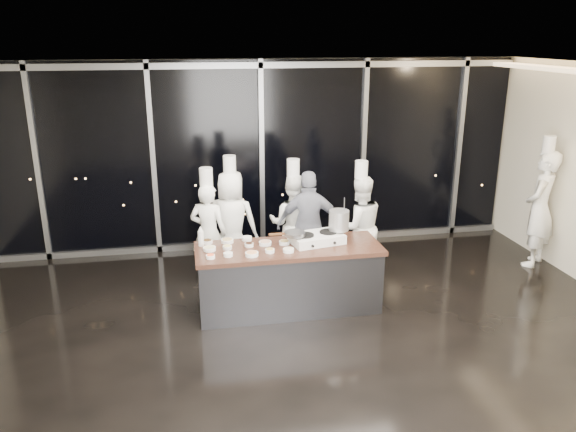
# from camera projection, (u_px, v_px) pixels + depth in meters

# --- Properties ---
(ground) EXTENTS (9.00, 9.00, 0.00)m
(ground) POSITION_uv_depth(u_px,v_px,m) (302.00, 341.00, 6.84)
(ground) COLOR black
(ground) RESTS_ON ground
(room_shell) EXTENTS (9.02, 7.02, 3.21)m
(room_shell) POSITION_uv_depth(u_px,v_px,m) (319.00, 161.00, 6.18)
(room_shell) COLOR beige
(room_shell) RESTS_ON ground
(window_wall) EXTENTS (8.90, 0.11, 3.20)m
(window_wall) POSITION_uv_depth(u_px,v_px,m) (261.00, 156.00, 9.56)
(window_wall) COLOR black
(window_wall) RESTS_ON ground
(demo_counter) EXTENTS (2.46, 0.86, 0.90)m
(demo_counter) POSITION_uv_depth(u_px,v_px,m) (289.00, 278.00, 7.55)
(demo_counter) COLOR #38383D
(demo_counter) RESTS_ON ground
(stove) EXTENTS (0.76, 0.55, 0.14)m
(stove) POSITION_uv_depth(u_px,v_px,m) (317.00, 238.00, 7.54)
(stove) COLOR silver
(stove) RESTS_ON demo_counter
(frying_pan) EXTENTS (0.51, 0.33, 0.05)m
(frying_pan) POSITION_uv_depth(u_px,v_px,m) (294.00, 234.00, 7.41)
(frying_pan) COLOR slate
(frying_pan) RESTS_ON stove
(stock_pot) EXTENTS (0.32, 0.32, 0.27)m
(stock_pot) POSITION_uv_depth(u_px,v_px,m) (339.00, 220.00, 7.59)
(stock_pot) COLOR #AFAFB1
(stock_pot) RESTS_ON stove
(prep_bowls) EXTENTS (1.41, 0.73, 0.05)m
(prep_bowls) POSITION_uv_depth(u_px,v_px,m) (250.00, 246.00, 7.35)
(prep_bowls) COLOR white
(prep_bowls) RESTS_ON demo_counter
(squeeze_bottle) EXTENTS (0.08, 0.08, 0.28)m
(squeeze_bottle) POSITION_uv_depth(u_px,v_px,m) (201.00, 236.00, 7.40)
(squeeze_bottle) COLOR silver
(squeeze_bottle) RESTS_ON demo_counter
(chef_far_left) EXTENTS (0.66, 0.55, 1.76)m
(chef_far_left) POSITION_uv_depth(u_px,v_px,m) (209.00, 232.00, 8.29)
(chef_far_left) COLOR white
(chef_far_left) RESTS_ON ground
(chef_left) EXTENTS (0.92, 0.75, 1.87)m
(chef_left) POSITION_uv_depth(u_px,v_px,m) (231.00, 222.00, 8.59)
(chef_left) COLOR white
(chef_left) RESTS_ON ground
(chef_center) EXTENTS (0.93, 0.83, 1.80)m
(chef_center) POSITION_uv_depth(u_px,v_px,m) (293.00, 223.00, 8.65)
(chef_center) COLOR white
(chef_center) RESTS_ON ground
(guest) EXTENTS (1.02, 0.53, 1.67)m
(guest) POSITION_uv_depth(u_px,v_px,m) (309.00, 225.00, 8.46)
(guest) COLOR #151C3A
(guest) RESTS_ON ground
(chef_right) EXTENTS (0.81, 0.65, 1.81)m
(chef_right) POSITION_uv_depth(u_px,v_px,m) (359.00, 226.00, 8.50)
(chef_right) COLOR white
(chef_right) RESTS_ON ground
(chef_side) EXTENTS (0.81, 0.79, 2.11)m
(chef_side) POSITION_uv_depth(u_px,v_px,m) (540.00, 208.00, 8.88)
(chef_side) COLOR white
(chef_side) RESTS_ON ground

